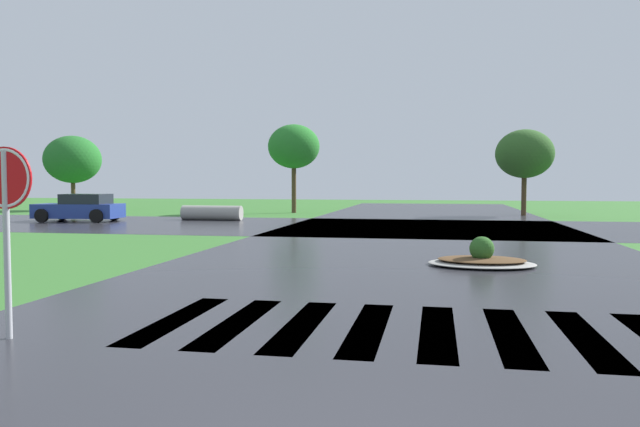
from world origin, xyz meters
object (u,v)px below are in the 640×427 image
stop_sign (6,197)px  car_blue_compact (80,208)px  median_island (482,260)px  drainage_pipe_stack (212,213)px

stop_sign → car_blue_compact: size_ratio=0.57×
median_island → drainage_pipe_stack: (-12.02, 14.55, 0.22)m
stop_sign → car_blue_compact: bearing=123.7°
car_blue_compact → drainage_pipe_stack: 6.27m
median_island → car_blue_compact: size_ratio=0.59×
stop_sign → drainage_pipe_stack: (-5.83, 22.33, -1.38)m
stop_sign → drainage_pipe_stack: 23.12m
median_island → drainage_pipe_stack: 18.87m
stop_sign → median_island: (6.19, 7.78, -1.60)m
stop_sign → drainage_pipe_stack: size_ratio=0.77×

